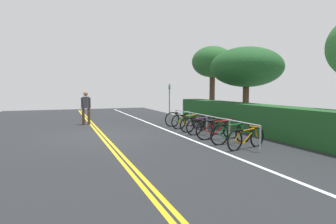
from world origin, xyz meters
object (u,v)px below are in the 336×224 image
bicycle_3 (206,127)px  tree_mid (247,67)px  bicycle_4 (219,129)px  bicycle_0 (181,119)px  bicycle_1 (189,121)px  sign_post_near (169,100)px  bicycle_5 (232,133)px  bicycle_2 (199,124)px  pedestrian (86,106)px  tree_near_left (213,63)px  bicycle_6 (246,138)px  bike_rack (207,120)px

bicycle_3 → tree_mid: 4.51m
bicycle_4 → bicycle_3: bearing=177.3°
bicycle_0 → bicycle_3: (2.73, -0.07, -0.04)m
bicycle_0 → bicycle_1: bearing=-0.8°
bicycle_3 → sign_post_near: 3.75m
bicycle_4 → bicycle_5: (0.91, -0.03, -0.01)m
bicycle_2 → pedestrian: 6.17m
bicycle_3 → bicycle_5: bearing=-2.3°
bicycle_5 → sign_post_near: size_ratio=0.85×
bicycle_2 → tree_near_left: (-4.58, 3.24, 3.13)m
bicycle_6 → tree_near_left: size_ratio=0.38×
bicycle_0 → tree_near_left: 5.21m
bicycle_1 → tree_mid: tree_mid is taller
bicycle_1 → pedestrian: bearing=-127.3°
bicycle_0 → bicycle_2: 1.91m
bicycle_5 → pedestrian: bearing=-149.3°
bicycle_0 → pedestrian: pedestrian is taller
bicycle_3 → tree_near_left: 7.06m
bicycle_1 → tree_near_left: bearing=137.6°
bicycle_2 → pedestrian: (-4.33, -4.35, 0.66)m
bicycle_1 → bicycle_3: bicycle_1 is taller
bicycle_2 → bicycle_6: (3.61, -0.16, -0.00)m
bicycle_2 → sign_post_near: sign_post_near is taller
bicycle_2 → pedestrian: pedestrian is taller
bicycle_4 → pedestrian: 7.52m
bicycle_3 → tree_near_left: size_ratio=0.38×
bicycle_2 → bicycle_5: 2.77m
bicycle_5 → bicycle_1: bearing=178.0°
bicycle_6 → pedestrian: bearing=-152.2°
bicycle_4 → pedestrian: bearing=-145.6°
bicycle_6 → tree_mid: size_ratio=0.43×
bicycle_4 → bicycle_6: 1.75m
bike_rack → tree_mid: 4.39m
tree_near_left → bicycle_5: bearing=-24.7°
bicycle_5 → bicycle_6: bearing=-1.5°
pedestrian → tree_mid: 8.42m
bike_rack → bicycle_2: (-0.89, 0.08, -0.29)m
bicycle_6 → sign_post_near: bearing=-178.9°
bicycle_2 → tree_mid: (-1.00, 3.14, 2.59)m
bicycle_4 → tree_near_left: (-6.43, 3.35, 3.09)m
bicycle_3 → bicycle_2: bearing=175.5°
bicycle_1 → bicycle_6: 4.63m
bike_rack → bicycle_1: bearing=177.7°
bicycle_5 → bike_rack: bearing=178.2°
bicycle_2 → sign_post_near: bearing=-174.2°
bicycle_1 → bike_rack: bearing=-2.3°
sign_post_near → bicycle_4: bearing=2.1°
bicycle_4 → pedestrian: pedestrian is taller
bicycle_2 → tree_mid: bearing=107.6°
bicycle_1 → pedestrian: (-3.30, -4.34, 0.65)m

